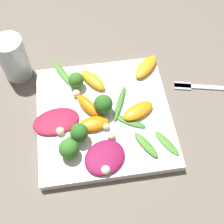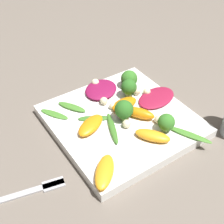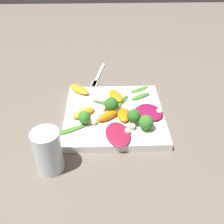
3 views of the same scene
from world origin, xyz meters
The scene contains 27 objects.
ground_plane centered at (0.00, 0.00, 0.00)m, with size 2.40×2.40×0.00m, color #6B6056.
plate centered at (0.00, 0.00, 0.01)m, with size 0.27×0.27×0.02m.
drinking_glass centered at (-0.15, -0.18, 0.05)m, with size 0.06×0.06×0.10m.
fork centered at (-0.05, 0.23, 0.00)m, with size 0.05×0.17×0.01m.
radicchio_leaf_0 centered at (0.10, -0.01, 0.03)m, with size 0.10×0.10×0.01m.
radicchio_leaf_1 centered at (0.01, -0.10, 0.03)m, with size 0.08×0.10×0.01m.
orange_segment_0 centered at (-0.02, -0.03, 0.03)m, with size 0.07×0.05×0.02m.
orange_segment_1 centered at (-0.08, -0.01, 0.03)m, with size 0.07×0.06×0.02m.
orange_segment_2 centered at (0.01, 0.07, 0.03)m, with size 0.06×0.08×0.02m.
orange_segment_3 centered at (-0.10, 0.11, 0.03)m, with size 0.08×0.07×0.02m.
orange_segment_4 centered at (0.02, -0.02, 0.03)m, with size 0.04×0.06×0.02m.
broccoli_floret_0 centered at (-0.08, -0.05, 0.04)m, with size 0.03×0.03×0.04m.
broccoli_floret_1 centered at (0.05, -0.05, 0.04)m, with size 0.03×0.03×0.04m.
broccoli_floret_2 centered at (-0.01, 0.00, 0.05)m, with size 0.04×0.04×0.05m.
broccoli_floret_3 centered at (0.08, -0.08, 0.04)m, with size 0.04×0.04×0.04m.
arugula_sprig_0 centered at (-0.02, 0.04, 0.02)m, with size 0.09×0.05×0.01m.
arugula_sprig_1 centered at (0.08, 0.07, 0.02)m, with size 0.07×0.05×0.01m.
arugula_sprig_2 centered at (-0.12, -0.08, 0.02)m, with size 0.09×0.05×0.01m.
arugula_sprig_3 centered at (0.08, 0.11, 0.02)m, with size 0.06×0.05×0.00m.
arugula_sprig_4 centered at (0.03, 0.05, 0.02)m, with size 0.05×0.06×0.00m.
macadamia_nut_0 centered at (-0.05, -0.05, 0.03)m, with size 0.02×0.02×0.02m.
macadamia_nut_1 centered at (0.03, 0.00, 0.03)m, with size 0.01×0.01×0.01m.
macadamia_nut_2 centered at (0.04, -0.07, 0.03)m, with size 0.02×0.02×0.02m.
macadamia_nut_3 centered at (0.06, 0.01, 0.03)m, with size 0.02×0.02×0.02m.
macadamia_nut_4 centered at (0.12, -0.01, 0.03)m, with size 0.02×0.02×0.02m.
macadamia_nut_5 centered at (0.03, -0.09, 0.03)m, with size 0.02×0.02×0.02m.
macadamia_nut_6 centered at (-0.03, 0.01, 0.03)m, with size 0.02×0.02×0.02m.
Camera 3 is at (-0.02, -0.58, 0.46)m, focal length 42.00 mm.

